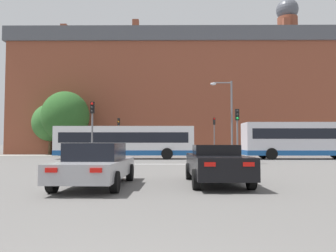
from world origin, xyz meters
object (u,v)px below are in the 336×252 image
(pedestrian_walking_east, at_px, (159,147))
(bus_crossing_lead, at_px, (125,142))
(bus_crossing_trailing, at_px, (304,140))
(pedestrian_waiting, at_px, (165,146))
(traffic_light_near_right, at_px, (237,127))
(traffic_light_far_right, at_px, (214,130))
(car_saloon_left, at_px, (96,164))
(traffic_light_far_left, at_px, (119,130))
(traffic_light_near_left, at_px, (92,122))
(car_roadster_right, at_px, (216,164))
(street_lamp_junction, at_px, (228,111))

(pedestrian_walking_east, bearing_deg, bus_crossing_lead, -105.12)
(bus_crossing_trailing, relative_size, pedestrian_waiting, 6.11)
(traffic_light_near_right, bearing_deg, traffic_light_far_right, 88.93)
(car_saloon_left, xyz_separation_m, bus_crossing_trailing, (14.47, 18.29, 1.00))
(bus_crossing_lead, xyz_separation_m, traffic_light_far_left, (-1.72, 7.09, 1.27))
(bus_crossing_lead, relative_size, traffic_light_near_left, 2.86)
(car_saloon_left, relative_size, traffic_light_near_right, 1.30)
(pedestrian_walking_east, bearing_deg, car_saloon_left, -89.20)
(car_saloon_left, distance_m, car_roadster_right, 4.16)
(bus_crossing_lead, xyz_separation_m, traffic_light_near_left, (-1.33, -6.88, 1.33))
(car_roadster_right, height_order, bus_crossing_trailing, bus_crossing_trailing)
(pedestrian_walking_east, bearing_deg, street_lamp_junction, -55.19)
(car_roadster_right, height_order, street_lamp_junction, street_lamp_junction)
(car_saloon_left, height_order, traffic_light_near_left, traffic_light_near_left)
(traffic_light_far_left, distance_m, pedestrian_walking_east, 4.99)
(car_saloon_left, xyz_separation_m, traffic_light_far_right, (7.43, 25.81, 2.14))
(traffic_light_far_left, relative_size, pedestrian_waiting, 2.38)
(car_roadster_right, xyz_separation_m, traffic_light_far_right, (3.33, 25.16, 2.16))
(traffic_light_near_left, bearing_deg, traffic_light_near_right, 2.05)
(traffic_light_far_left, bearing_deg, traffic_light_near_left, -88.41)
(traffic_light_near_left, height_order, pedestrian_waiting, traffic_light_near_left)
(traffic_light_far_right, relative_size, traffic_light_near_right, 1.12)
(traffic_light_near_right, relative_size, pedestrian_waiting, 2.16)
(street_lamp_junction, bearing_deg, traffic_light_near_left, -153.82)
(pedestrian_waiting, bearing_deg, car_saloon_left, -10.20)
(traffic_light_far_right, bearing_deg, street_lamp_junction, -90.49)
(bus_crossing_trailing, relative_size, traffic_light_far_right, 2.52)
(traffic_light_near_left, distance_m, street_lamp_junction, 11.51)
(car_saloon_left, xyz_separation_m, traffic_light_near_right, (7.17, 11.86, 1.85))
(traffic_light_far_left, distance_m, pedestrian_waiting, 5.53)
(pedestrian_walking_east, bearing_deg, pedestrian_waiting, -32.44)
(traffic_light_far_right, relative_size, pedestrian_walking_east, 2.68)
(traffic_light_far_right, distance_m, traffic_light_far_left, 10.75)
(street_lamp_junction, height_order, pedestrian_waiting, street_lamp_junction)
(car_roadster_right, bearing_deg, traffic_light_near_left, 121.71)
(traffic_light_near_right, bearing_deg, pedestrian_waiting, 110.33)
(traffic_light_near_right, bearing_deg, street_lamp_junction, 87.79)
(car_roadster_right, bearing_deg, bus_crossing_lead, 106.59)
(bus_crossing_lead, relative_size, street_lamp_junction, 1.83)
(bus_crossing_lead, bearing_deg, traffic_light_near_left, -10.94)
(traffic_light_far_left, xyz_separation_m, pedestrian_walking_east, (4.47, 1.18, -1.90))
(traffic_light_far_right, height_order, street_lamp_junction, street_lamp_junction)
(pedestrian_waiting, height_order, pedestrian_walking_east, pedestrian_waiting)
(car_roadster_right, distance_m, traffic_light_far_right, 25.47)
(car_roadster_right, bearing_deg, traffic_light_near_right, 73.49)
(traffic_light_far_left, xyz_separation_m, traffic_light_near_left, (0.39, -13.97, 0.05))
(car_saloon_left, relative_size, bus_crossing_lead, 0.40)
(car_roadster_right, distance_m, bus_crossing_trailing, 20.48)
(car_roadster_right, bearing_deg, traffic_light_far_right, 81.25)
(traffic_light_near_left, bearing_deg, street_lamp_junction, 26.18)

